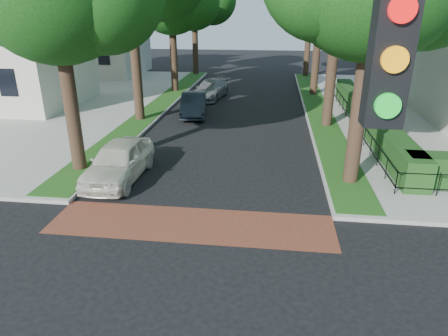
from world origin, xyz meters
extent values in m
plane|color=black|center=(0.00, 0.00, 0.00)|extent=(120.00, 120.00, 0.00)
cube|color=brown|center=(0.00, 3.20, 0.01)|extent=(9.00, 2.20, 0.01)
cube|color=#1C4C15|center=(5.40, 19.10, 0.16)|extent=(1.60, 29.80, 0.02)
cube|color=#1C4C15|center=(-5.40, 19.10, 0.16)|extent=(1.60, 29.80, 0.02)
cylinder|color=black|center=(5.50, 7.00, 3.83)|extent=(0.56, 0.56, 7.35)
cylinder|color=black|center=(5.50, 15.00, 4.00)|extent=(0.56, 0.56, 7.70)
cylinder|color=black|center=(5.50, 24.00, 3.47)|extent=(0.56, 0.56, 6.65)
sphere|color=#123A0F|center=(7.09, 24.30, 6.59)|extent=(4.35, 4.35, 4.35)
sphere|color=#123A0F|center=(4.05, 23.80, 6.69)|extent=(4.06, 4.06, 4.06)
cylinder|color=black|center=(5.50, 33.00, 3.65)|extent=(0.56, 0.56, 7.00)
sphere|color=#123A0F|center=(7.15, 33.30, 6.95)|extent=(4.50, 4.50, 4.50)
sphere|color=#123A0F|center=(4.00, 32.80, 7.05)|extent=(4.20, 4.20, 4.20)
cylinder|color=black|center=(-5.50, 7.00, 3.65)|extent=(0.56, 0.56, 7.00)
cylinder|color=black|center=(-5.50, 15.00, 4.17)|extent=(0.56, 0.56, 8.05)
cylinder|color=black|center=(-5.50, 24.00, 3.58)|extent=(0.56, 0.56, 6.86)
sphere|color=#123A0F|center=(-3.96, 24.30, 6.81)|extent=(4.20, 4.20, 4.20)
sphere|color=#123A0F|center=(-6.90, 23.80, 6.91)|extent=(3.92, 3.92, 3.92)
cylinder|color=black|center=(-5.50, 33.00, 3.72)|extent=(0.56, 0.56, 7.14)
sphere|color=#123A0F|center=(-3.79, 33.30, 7.09)|extent=(4.65, 4.65, 4.65)
cube|color=#1C4016|center=(7.70, 15.00, 0.75)|extent=(1.00, 18.00, 1.20)
cube|color=beige|center=(-15.50, 18.00, 3.40)|extent=(9.00, 8.00, 6.50)
cube|color=beige|center=(-15.50, 32.00, 3.40)|extent=(9.00, 8.00, 6.50)
cube|color=black|center=(3.20, -4.60, 6.05)|extent=(0.28, 0.22, 1.00)
cylinder|color=red|center=(3.20, -4.73, 6.37)|extent=(0.18, 0.05, 0.18)
cylinder|color=orange|center=(3.20, -4.73, 6.05)|extent=(0.18, 0.05, 0.18)
cylinder|color=#0CB226|center=(3.20, -4.73, 5.73)|extent=(0.18, 0.05, 0.18)
imported|color=silver|center=(-3.54, 6.44, 0.77)|extent=(1.88, 4.55, 1.54)
imported|color=#212932|center=(-2.56, 16.81, 0.71)|extent=(2.10, 4.46, 1.41)
imported|color=slate|center=(-2.30, 22.03, 0.68)|extent=(2.58, 4.92, 1.36)
camera|label=1|loc=(2.38, -7.65, 6.38)|focal=32.00mm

